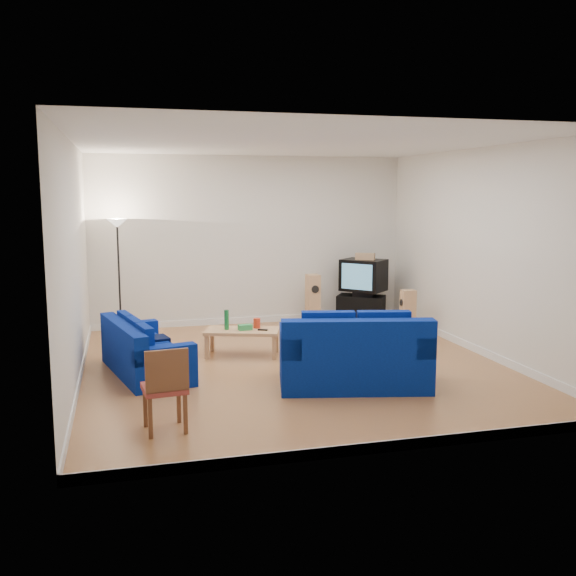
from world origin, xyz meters
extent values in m
cube|color=brown|center=(0.00, 0.00, 0.00)|extent=(6.00, 6.50, 0.01)
cube|color=white|center=(0.00, 0.00, 3.20)|extent=(6.00, 6.50, 0.01)
cube|color=silver|center=(0.00, 3.25, 1.60)|extent=(6.00, 0.01, 3.20)
cube|color=silver|center=(0.00, -3.25, 1.60)|extent=(6.00, 0.01, 3.20)
cube|color=silver|center=(-3.00, 0.00, 1.60)|extent=(0.01, 6.50, 3.20)
cube|color=silver|center=(3.00, 0.00, 1.60)|extent=(0.01, 6.50, 3.20)
cube|color=white|center=(0.00, 3.24, 0.06)|extent=(6.00, 0.02, 0.12)
cube|color=white|center=(0.00, -3.24, 0.06)|extent=(6.00, 0.02, 0.12)
cube|color=white|center=(-2.99, 0.00, 0.06)|extent=(0.02, 6.50, 0.12)
cube|color=white|center=(2.99, 0.00, 0.06)|extent=(0.02, 6.50, 0.12)
cube|color=#041560|center=(-2.11, 0.18, 0.18)|extent=(1.25, 2.06, 0.37)
cube|color=#041560|center=(-2.42, 0.11, 0.55)|extent=(0.64, 1.91, 0.37)
cube|color=#041560|center=(-2.31, 1.02, 0.47)|extent=(0.85, 0.38, 0.21)
cube|color=#041560|center=(-1.91, -0.65, 0.47)|extent=(0.85, 0.38, 0.21)
cube|color=black|center=(-1.98, 0.21, 0.45)|extent=(0.42, 0.42, 0.10)
cube|color=#041560|center=(0.50, -1.07, 0.24)|extent=(2.10, 1.46, 0.47)
cube|color=#041560|center=(0.41, -1.47, 0.72)|extent=(1.92, 0.66, 0.48)
cube|color=#041560|center=(-0.31, -0.89, 0.61)|extent=(0.47, 1.10, 0.27)
cube|color=#041560|center=(1.32, -1.25, 0.61)|extent=(0.47, 1.10, 0.27)
cube|color=black|center=(0.54, -0.90, 0.59)|extent=(0.54, 0.54, 0.14)
cube|color=tan|center=(-0.63, 0.82, 0.39)|extent=(1.25, 0.89, 0.05)
cube|color=tan|center=(-1.19, 0.76, 0.18)|extent=(0.08, 0.08, 0.36)
cube|color=tan|center=(-1.04, 1.20, 0.18)|extent=(0.08, 0.08, 0.36)
cube|color=tan|center=(-0.21, 0.44, 0.18)|extent=(0.08, 0.08, 0.36)
cube|color=tan|center=(-0.06, 0.88, 0.18)|extent=(0.08, 0.08, 0.36)
cylinder|color=#197233|center=(-0.86, 0.88, 0.57)|extent=(0.08, 0.08, 0.31)
cube|color=green|center=(-0.59, 0.77, 0.45)|extent=(0.22, 0.13, 0.09)
cylinder|color=red|center=(-0.38, 0.87, 0.49)|extent=(0.15, 0.15, 0.15)
cube|color=black|center=(-0.33, 0.67, 0.42)|extent=(0.16, 0.11, 0.02)
cube|color=black|center=(2.06, 2.70, 0.27)|extent=(1.01, 0.89, 0.54)
cube|color=black|center=(2.08, 2.65, 0.59)|extent=(0.48, 0.45, 0.09)
cube|color=black|center=(2.12, 2.73, 0.93)|extent=(0.96, 0.97, 0.61)
cube|color=teal|center=(1.90, 2.53, 0.93)|extent=(0.45, 0.47, 0.49)
cube|color=tan|center=(2.12, 2.66, 1.30)|extent=(0.38, 0.32, 0.13)
cube|color=tan|center=(1.09, 2.70, 0.49)|extent=(0.23, 0.29, 0.98)
cylinder|color=black|center=(1.09, 2.55, 0.72)|extent=(0.14, 0.02, 0.14)
cube|color=tan|center=(2.45, 1.43, 0.41)|extent=(0.25, 0.20, 0.82)
cylinder|color=black|center=(2.32, 1.44, 0.61)|extent=(0.02, 0.12, 0.12)
cylinder|color=black|center=(-2.45, 2.70, 0.02)|extent=(0.27, 0.27, 0.03)
cylinder|color=black|center=(-2.45, 2.70, 1.00)|extent=(0.03, 0.03, 1.94)
cone|color=white|center=(-2.45, 2.70, 1.99)|extent=(0.35, 0.35, 0.15)
cube|color=brown|center=(-2.17, -2.30, 0.22)|extent=(0.04, 0.04, 0.45)
cube|color=brown|center=(-2.21, -1.94, 0.22)|extent=(0.04, 0.04, 0.45)
cube|color=brown|center=(-1.81, -2.26, 0.22)|extent=(0.04, 0.04, 0.45)
cube|color=brown|center=(-1.84, -1.90, 0.22)|extent=(0.04, 0.04, 0.45)
cube|color=maroon|center=(-2.01, -2.10, 0.47)|extent=(0.49, 0.49, 0.06)
cube|color=brown|center=(-1.98, -2.30, 0.71)|extent=(0.45, 0.09, 0.45)
camera|label=1|loc=(-2.39, -8.77, 2.52)|focal=40.00mm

